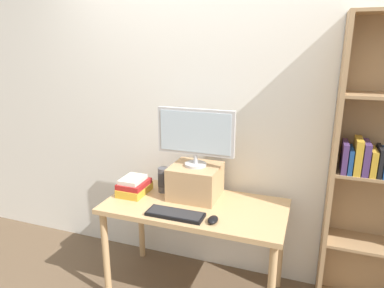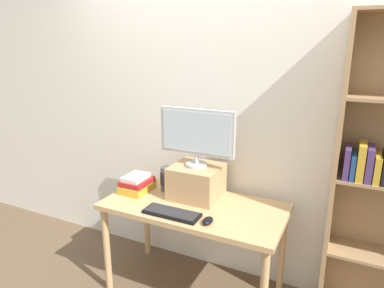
{
  "view_description": "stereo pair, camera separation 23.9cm",
  "coord_description": "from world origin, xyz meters",
  "px_view_note": "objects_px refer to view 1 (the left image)",
  "views": [
    {
      "loc": [
        0.74,
        -2.11,
        1.82
      ],
      "look_at": [
        -0.04,
        0.05,
        1.16
      ],
      "focal_mm": 32.0,
      "sensor_mm": 36.0,
      "label": 1
    },
    {
      "loc": [
        0.96,
        -2.02,
        1.82
      ],
      "look_at": [
        -0.04,
        0.05,
        1.16
      ],
      "focal_mm": 32.0,
      "sensor_mm": 36.0,
      "label": 2
    }
  ],
  "objects_px": {
    "desk": "(195,215)",
    "computer_monitor": "(196,134)",
    "book_stack": "(134,186)",
    "keyboard": "(175,214)",
    "computer_mouse": "(213,220)",
    "desk_speaker": "(163,180)",
    "riser_box": "(196,181)"
  },
  "relations": [
    {
      "from": "book_stack",
      "to": "desk_speaker",
      "type": "xyz_separation_m",
      "value": [
        0.2,
        0.11,
        0.04
      ]
    },
    {
      "from": "desk",
      "to": "computer_mouse",
      "type": "bearing_deg",
      "value": -46.76
    },
    {
      "from": "riser_box",
      "to": "computer_mouse",
      "type": "xyz_separation_m",
      "value": [
        0.24,
        -0.34,
        -0.1
      ]
    },
    {
      "from": "computer_monitor",
      "to": "desk_speaker",
      "type": "xyz_separation_m",
      "value": [
        -0.26,
        -0.0,
        -0.39
      ]
    },
    {
      "from": "book_stack",
      "to": "desk_speaker",
      "type": "distance_m",
      "value": 0.23
    },
    {
      "from": "keyboard",
      "to": "desk_speaker",
      "type": "bearing_deg",
      "value": 125.3
    },
    {
      "from": "riser_box",
      "to": "keyboard",
      "type": "height_order",
      "value": "riser_box"
    },
    {
      "from": "riser_box",
      "to": "computer_monitor",
      "type": "bearing_deg",
      "value": -90.0
    },
    {
      "from": "keyboard",
      "to": "book_stack",
      "type": "xyz_separation_m",
      "value": [
        -0.44,
        0.23,
        0.05
      ]
    },
    {
      "from": "computer_monitor",
      "to": "desk_speaker",
      "type": "height_order",
      "value": "computer_monitor"
    },
    {
      "from": "desk",
      "to": "book_stack",
      "type": "distance_m",
      "value": 0.52
    },
    {
      "from": "riser_box",
      "to": "computer_monitor",
      "type": "height_order",
      "value": "computer_monitor"
    },
    {
      "from": "desk_speaker",
      "to": "desk",
      "type": "bearing_deg",
      "value": -22.73
    },
    {
      "from": "computer_mouse",
      "to": "riser_box",
      "type": "bearing_deg",
      "value": 125.11
    },
    {
      "from": "desk",
      "to": "computer_mouse",
      "type": "xyz_separation_m",
      "value": [
        0.2,
        -0.21,
        0.1
      ]
    },
    {
      "from": "desk",
      "to": "book_stack",
      "type": "xyz_separation_m",
      "value": [
        -0.5,
        0.02,
        0.15
      ]
    },
    {
      "from": "desk",
      "to": "computer_monitor",
      "type": "distance_m",
      "value": 0.59
    },
    {
      "from": "riser_box",
      "to": "book_stack",
      "type": "height_order",
      "value": "riser_box"
    },
    {
      "from": "desk",
      "to": "riser_box",
      "type": "xyz_separation_m",
      "value": [
        -0.04,
        0.13,
        0.21
      ]
    },
    {
      "from": "keyboard",
      "to": "computer_mouse",
      "type": "relative_size",
      "value": 3.74
    },
    {
      "from": "computer_monitor",
      "to": "desk_speaker",
      "type": "bearing_deg",
      "value": -179.98
    },
    {
      "from": "computer_monitor",
      "to": "keyboard",
      "type": "height_order",
      "value": "computer_monitor"
    },
    {
      "from": "keyboard",
      "to": "computer_mouse",
      "type": "xyz_separation_m",
      "value": [
        0.26,
        0.0,
        0.01
      ]
    },
    {
      "from": "desk",
      "to": "keyboard",
      "type": "distance_m",
      "value": 0.24
    },
    {
      "from": "computer_monitor",
      "to": "book_stack",
      "type": "bearing_deg",
      "value": -166.98
    },
    {
      "from": "computer_mouse",
      "to": "book_stack",
      "type": "relative_size",
      "value": 0.4
    },
    {
      "from": "desk",
      "to": "keyboard",
      "type": "height_order",
      "value": "keyboard"
    },
    {
      "from": "desk",
      "to": "desk_speaker",
      "type": "distance_m",
      "value": 0.38
    },
    {
      "from": "desk",
      "to": "computer_monitor",
      "type": "bearing_deg",
      "value": 107.9
    },
    {
      "from": "desk_speaker",
      "to": "keyboard",
      "type": "bearing_deg",
      "value": -54.7
    },
    {
      "from": "keyboard",
      "to": "book_stack",
      "type": "height_order",
      "value": "book_stack"
    },
    {
      "from": "computer_mouse",
      "to": "book_stack",
      "type": "bearing_deg",
      "value": 161.83
    }
  ]
}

